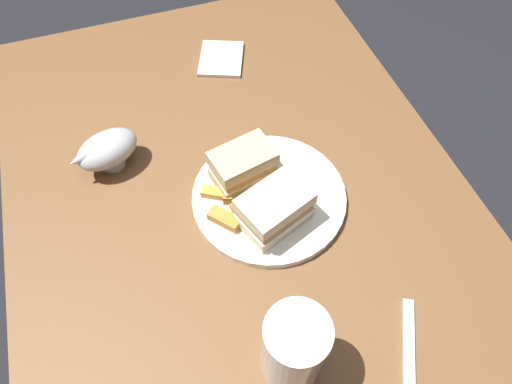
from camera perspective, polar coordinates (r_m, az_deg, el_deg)
ground_plane at (r=1.45m, az=-0.86°, el=-17.15°), size 6.00×6.00×0.00m
dining_table at (r=1.11m, az=-1.10°, el=-11.78°), size 1.16×0.78×0.73m
plate at (r=0.79m, az=1.51°, el=-0.35°), size 0.26×0.26×0.01m
sandwich_half_left at (r=0.77m, az=-1.62°, el=3.28°), size 0.09×0.11×0.07m
sandwich_half_right at (r=0.73m, az=2.31°, el=-2.08°), size 0.11×0.13×0.07m
potato_wedge_front at (r=0.77m, az=-3.29°, el=-0.03°), size 0.04×0.03×0.02m
potato_wedge_middle at (r=0.75m, az=-0.18°, el=-2.35°), size 0.06×0.04×0.02m
potato_wedge_back at (r=0.77m, az=-5.06°, el=-0.13°), size 0.04×0.05×0.01m
potato_wedge_left_edge at (r=0.76m, az=-1.46°, el=-1.55°), size 0.03×0.05×0.02m
potato_wedge_right_edge at (r=0.74m, az=-3.93°, el=-3.35°), size 0.06×0.05×0.02m
pint_glass at (r=0.62m, az=4.68°, el=-19.03°), size 0.08×0.08×0.15m
gravy_boat at (r=0.84m, az=-18.09°, el=5.01°), size 0.10×0.13×0.07m
napkin at (r=1.03m, az=-4.35°, el=16.20°), size 0.14×0.12×0.01m
fork at (r=0.71m, az=18.47°, el=-19.35°), size 0.17×0.10×0.01m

